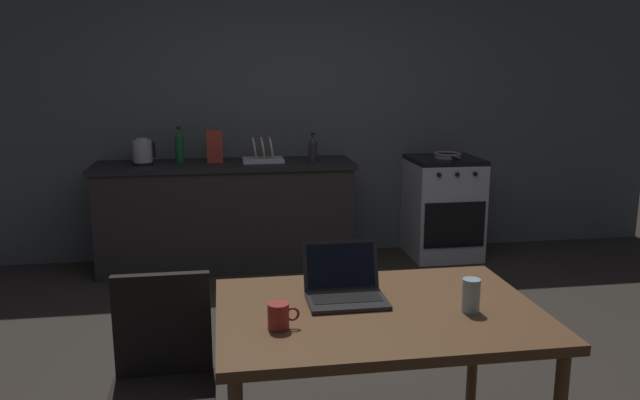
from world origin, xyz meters
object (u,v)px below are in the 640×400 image
Objects in this scene: bottle at (313,148)px; cereal_box at (215,146)px; electric_kettle at (143,152)px; dish_rack at (263,156)px; laptop at (345,289)px; frying_pan at (448,155)px; stove_oven at (443,207)px; dining_table at (378,325)px; drinking_glass at (471,295)px; coffee_mug at (279,316)px; bottle_b at (179,145)px; chair at (163,376)px.

cereal_box is (-0.82, 0.07, 0.02)m from bottle.
electric_kettle is 0.99m from dish_rack.
laptop is 3.22m from frying_pan.
stove_oven is 1.32m from bottle.
dining_table is 9.58× the size of drinking_glass.
coffee_mug is 0.89× the size of drinking_glass.
stove_oven is 2.65m from electric_kettle.
bottle_b is (-0.83, 2.96, 0.25)m from laptop.
cereal_box is at bearing 179.36° from stove_oven.
bottle_b reaches higher than frying_pan.
chair is 4.13× the size of electric_kettle.
chair reaches higher than dining_table.
cereal_box is at bearing 71.76° from chair.
cereal_box is (-2.01, 0.02, 0.59)m from stove_oven.
laptop is 2.89m from dish_rack.
drinking_glass is at bearing 3.40° from coffee_mug.
laptop is at bearing -74.39° from bottle_b.
coffee_mug is at bearing -137.86° from laptop.
stove_oven is 1.69m from dish_rack.
electric_kettle is 3.47m from drinking_glass.
electric_kettle is (-2.60, 0.00, 0.55)m from stove_oven.
coffee_mug is at bearing -176.60° from drinking_glass.
chair is at bearing -101.41° from dish_rack.
dining_table is 1.42× the size of chair.
bottle_b is (-0.29, 0.06, 0.01)m from cereal_box.
drinking_glass reaches higher than dining_table.
laptop is (0.74, 0.10, 0.28)m from chair.
chair is 3.30× the size of cereal_box.
chair is 3.70× the size of bottle.
frying_pan is at bearing 63.85° from laptop.
bottle_b reaches higher than electric_kettle.
stove_oven is 3.72m from chair.
frying_pan is 1.40× the size of bottle_b.
dining_table is at bearing -77.88° from cereal_box.
cereal_box is 0.80× the size of dish_rack.
dining_table is 0.45m from coffee_mug.
bottle_b reaches higher than dining_table.
laptop is 1.07× the size of bottle_b.
cereal_box is at bearing 94.33° from coffee_mug.
dish_rack is (-1.61, 0.00, 0.50)m from stove_oven.
dish_rack is at bearing -6.59° from bottle_b.
dish_rack is at bearing 87.05° from coffee_mug.
bottle_b reaches higher than stove_oven.
bottle is 1.21m from frying_pan.
bottle is at bearing -4.88° from cereal_box.
dining_table is (-1.36, -3.00, 0.23)m from stove_oven.
bottle_b reaches higher than dish_rack.
coffee_mug is at bearing -33.09° from chair.
cereal_box is at bearing 175.12° from bottle.
bottle_b is at bearing 173.41° from dish_rack.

